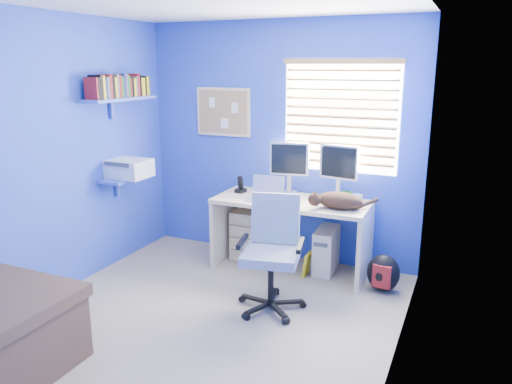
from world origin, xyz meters
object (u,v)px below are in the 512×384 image
at_px(tower_pc, 326,250).
at_px(office_chair, 272,267).
at_px(cat, 339,200).
at_px(desk, 291,235).
at_px(laptop, 264,190).

xyz_separation_m(tower_pc, office_chair, (-0.22, -0.94, 0.14)).
bearing_deg(cat, tower_pc, 102.90).
height_order(desk, cat, cat).
bearing_deg(tower_pc, laptop, -160.38).
bearing_deg(tower_pc, desk, -166.27).
xyz_separation_m(laptop, cat, (0.75, 0.03, -0.03)).
height_order(cat, tower_pc, cat).
relative_size(desk, cat, 3.49).
relative_size(laptop, office_chair, 0.34).
distance_m(laptop, cat, 0.75).
distance_m(desk, office_chair, 0.85).
xyz_separation_m(cat, tower_pc, (-0.17, 0.21, -0.59)).
distance_m(desk, laptop, 0.56).
distance_m(laptop, tower_pc, 0.89).
distance_m(cat, office_chair, 0.94).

